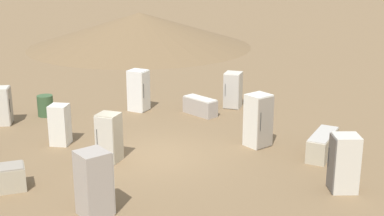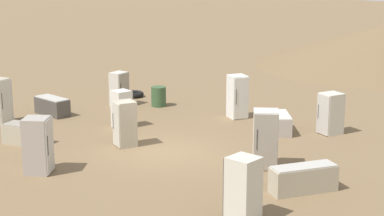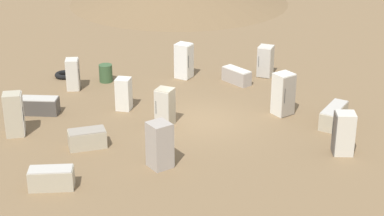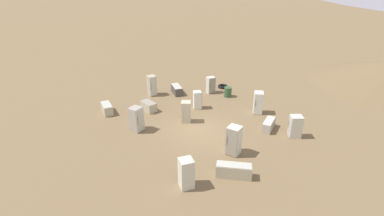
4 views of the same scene
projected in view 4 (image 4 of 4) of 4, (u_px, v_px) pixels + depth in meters
ground_plane at (199, 130)px, 21.32m from camera, size 1000.00×1000.00×0.00m
discarded_fridge_0 at (186, 112)px, 22.12m from camera, size 0.87×0.87×1.62m
discarded_fridge_1 at (107, 109)px, 23.63m from camera, size 0.85×1.61×0.76m
discarded_fridge_2 at (149, 106)px, 24.08m from camera, size 1.18×1.61×0.73m
discarded_fridge_3 at (152, 85)px, 26.83m from camera, size 0.84×0.88×1.81m
discarded_fridge_4 at (211, 85)px, 27.38m from camera, size 0.76×0.70×1.51m
discarded_fridge_5 at (197, 100)px, 24.31m from camera, size 0.74×0.71×1.46m
discarded_fridge_6 at (136, 119)px, 20.86m from camera, size 1.08×1.08×1.76m
discarded_fridge_7 at (234, 140)px, 18.16m from camera, size 1.05×1.05×1.87m
discarded_fridge_8 at (269, 125)px, 21.19m from camera, size 1.51×1.48×0.73m
discarded_fridge_9 at (234, 171)px, 16.34m from camera, size 2.02×1.46×0.79m
discarded_fridge_10 at (186, 173)px, 15.41m from camera, size 0.71×0.78×1.68m
discarded_fridge_11 at (295, 127)px, 20.09m from camera, size 0.95×0.89×1.56m
discarded_fridge_12 at (258, 103)px, 23.42m from camera, size 0.94×0.98×1.77m
discarded_fridge_13 at (177, 90)px, 27.36m from camera, size 0.71×1.66×0.74m
scrap_tire at (223, 86)px, 28.84m from camera, size 0.96×0.96×0.24m
rusty_barrel at (228, 92)px, 26.66m from camera, size 0.65×0.65×0.87m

